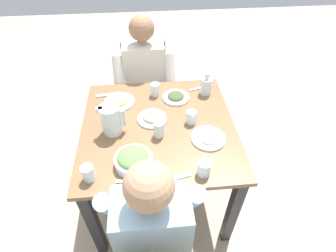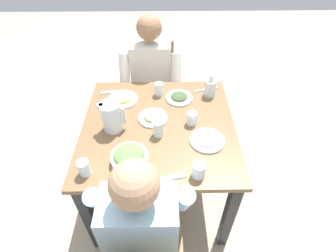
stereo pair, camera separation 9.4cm
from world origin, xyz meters
The scene contains 21 objects.
ground_plane centered at (0.00, 0.00, 0.00)m, with size 8.00×8.00×0.00m, color tan.
dining_table centered at (0.00, 0.00, 0.62)m, with size 0.96×0.96×0.73m.
chair_far centered at (-0.07, 0.79, 0.49)m, with size 0.40×0.40×0.87m.
diner_near centered at (-0.07, -0.58, 0.64)m, with size 0.48×0.53×1.17m.
diner_far centered at (-0.07, 0.58, 0.64)m, with size 0.48×0.53×1.17m.
water_pitcher centered at (-0.28, -0.03, 0.83)m, with size 0.16×0.12×0.19m.
salad_bowl centered at (-0.15, -0.30, 0.77)m, with size 0.20×0.20×0.09m.
plate_yoghurt centered at (0.29, -0.15, 0.74)m, with size 0.21×0.21×0.04m.
plate_dolmas centered at (0.14, 0.27, 0.74)m, with size 0.19×0.19×0.04m.
plate_beans centered at (-0.04, 0.06, 0.75)m, with size 0.19×0.19×0.05m.
plate_fries centered at (-0.25, 0.26, 0.75)m, with size 0.21×0.21×0.05m.
water_glass_near_left centered at (-0.38, -0.37, 0.78)m, with size 0.06×0.06×0.09m, color silver.
water_glass_center centered at (0.21, 0.01, 0.77)m, with size 0.07×0.07×0.09m, color silver.
water_glass_near_right centered at (0.21, -0.39, 0.77)m, with size 0.07×0.07×0.09m, color silver.
water_glass_by_pitcher centered at (0.00, -0.09, 0.78)m, with size 0.06×0.06×0.10m, color silver.
water_glass_far_left centered at (0.00, 0.32, 0.78)m, with size 0.06×0.06×0.09m, color silver.
oil_carafe centered at (0.36, 0.31, 0.79)m, with size 0.08×0.08×0.16m.
fork_near centered at (0.06, -0.41, 0.73)m, with size 0.17×0.03×0.01m, color silver.
knife_near centered at (0.34, 0.37, 0.73)m, with size 0.18×0.02×0.01m, color silver.
fork_far centered at (-0.34, 0.35, 0.73)m, with size 0.17×0.03×0.01m, color silver.
knife_far centered at (-0.15, -0.41, 0.73)m, with size 0.18×0.02×0.01m, color silver.
Camera 2 is at (0.04, -1.21, 1.86)m, focal length 28.06 mm.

